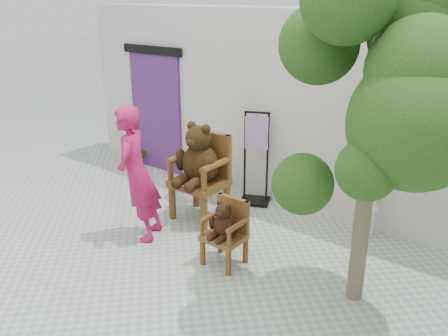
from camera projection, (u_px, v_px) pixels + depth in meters
name	position (u px, v px, depth m)	size (l,w,h in m)	color
ground_plane	(187.00, 281.00, 5.60)	(60.00, 60.00, 0.00)	#9AA795
back_wall	(316.00, 109.00, 7.40)	(9.00, 1.00, 3.00)	beige
doorway	(156.00, 109.00, 8.83)	(1.40, 0.11, 2.33)	#4E2165
chair_big	(200.00, 164.00, 6.93)	(0.73, 0.78, 1.48)	#4D2D10
chair_small	(225.00, 226.00, 5.82)	(0.48, 0.46, 0.85)	#4D2D10
person	(137.00, 174.00, 6.34)	(0.67, 0.44, 1.84)	#B3164E
cafe_table	(196.00, 171.00, 7.80)	(0.60, 0.60, 0.70)	white
display_stand	(256.00, 169.00, 7.50)	(0.55, 0.50, 1.51)	black
stool_bucket	(368.00, 193.00, 6.44)	(0.32, 0.32, 1.46)	white
tree	(411.00, 66.00, 4.27)	(2.15, 2.00, 3.73)	brown
potted_plant	(135.00, 158.00, 9.19)	(0.36, 0.31, 0.40)	#14330D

